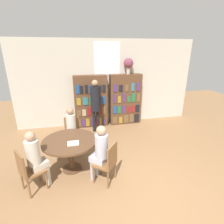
# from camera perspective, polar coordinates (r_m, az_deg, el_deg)

# --- Properties ---
(ground_plane) EXTENTS (16.00, 16.00, 0.00)m
(ground_plane) POSITION_cam_1_polar(r_m,az_deg,el_deg) (3.63, 12.08, -27.56)
(ground_plane) COLOR olive
(wall_back) EXTENTS (6.40, 0.07, 3.00)m
(wall_back) POSITION_cam_1_polar(r_m,az_deg,el_deg) (6.34, -1.58, 9.38)
(wall_back) COLOR beige
(wall_back) RESTS_ON ground_plane
(bookshelf_left) EXTENTS (1.14, 0.34, 1.83)m
(bookshelf_left) POSITION_cam_1_polar(r_m,az_deg,el_deg) (6.20, -6.91, 3.38)
(bookshelf_left) COLOR brown
(bookshelf_left) RESTS_ON ground_plane
(bookshelf_right) EXTENTS (1.14, 0.34, 1.83)m
(bookshelf_right) POSITION_cam_1_polar(r_m,az_deg,el_deg) (6.44, 4.33, 4.06)
(bookshelf_right) COLOR brown
(bookshelf_right) RESTS_ON ground_plane
(flower_vase) EXTENTS (0.33, 0.33, 0.54)m
(flower_vase) POSITION_cam_1_polar(r_m,az_deg,el_deg) (6.25, 5.39, 15.40)
(flower_vase) COLOR #B7AD9E
(flower_vase) RESTS_ON bookshelf_right
(reading_table) EXTENTS (1.21, 1.21, 0.76)m
(reading_table) POSITION_cam_1_polar(r_m,az_deg,el_deg) (4.07, -13.51, -10.50)
(reading_table) COLOR brown
(reading_table) RESTS_ON ground_plane
(chair_near_camera) EXTENTS (0.55, 0.55, 0.90)m
(chair_near_camera) POSITION_cam_1_polar(r_m,az_deg,el_deg) (3.82, -25.75, -16.61)
(chair_near_camera) COLOR brown
(chair_near_camera) RESTS_ON ground_plane
(chair_left_side) EXTENTS (0.42, 0.42, 0.90)m
(chair_left_side) POSITION_cam_1_polar(r_m,az_deg,el_deg) (4.96, -12.86, -6.36)
(chair_left_side) COLOR brown
(chair_left_side) RESTS_ON ground_plane
(chair_far_side) EXTENTS (0.56, 0.56, 0.90)m
(chair_far_side) POSITION_cam_1_polar(r_m,az_deg,el_deg) (3.68, -1.42, -15.79)
(chair_far_side) COLOR brown
(chair_far_side) RESTS_ON ground_plane
(seated_reader_left) EXTENTS (0.26, 0.37, 1.26)m
(seated_reader_left) POSITION_cam_1_polar(r_m,az_deg,el_deg) (4.71, -13.13, -5.08)
(seated_reader_left) COLOR beige
(seated_reader_left) RESTS_ON ground_plane
(seated_reader_right) EXTENTS (0.41, 0.40, 1.26)m
(seated_reader_right) POSITION_cam_1_polar(r_m,az_deg,el_deg) (3.64, -4.02, -12.25)
(seated_reader_right) COLOR #B2B7C6
(seated_reader_right) RESTS_ON ground_plane
(seated_reader_back) EXTENTS (0.41, 0.39, 1.25)m
(seated_reader_back) POSITION_cam_1_polar(r_m,az_deg,el_deg) (3.75, -23.61, -13.14)
(seated_reader_back) COLOR beige
(seated_reader_back) RESTS_ON ground_plane
(librarian_standing) EXTENTS (0.31, 0.58, 1.76)m
(librarian_standing) POSITION_cam_1_polar(r_m,az_deg,el_deg) (5.69, -5.44, 3.67)
(librarian_standing) COLOR black
(librarian_standing) RESTS_ON ground_plane
(open_book_on_table) EXTENTS (0.24, 0.18, 0.03)m
(open_book_on_table) POSITION_cam_1_polar(r_m,az_deg,el_deg) (3.84, -12.53, -9.93)
(open_book_on_table) COLOR silver
(open_book_on_table) RESTS_ON reading_table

